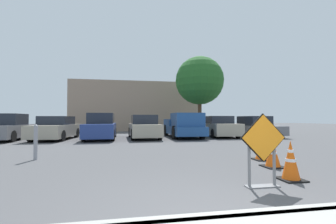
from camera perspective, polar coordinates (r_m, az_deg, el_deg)
name	(u,v)px	position (r m, az deg, el deg)	size (l,w,h in m)	color
ground_plane	(149,141)	(12.63, -4.88, -7.47)	(96.00, 96.00, 0.00)	#4C4C4F
curb_lip	(225,220)	(3.01, 14.18, -25.13)	(21.72, 0.20, 0.14)	#999993
road_closed_sign	(263,146)	(4.56, 22.96, -7.95)	(0.90, 0.20, 1.37)	black
traffic_cone_nearest	(291,161)	(5.38, 28.70, -10.80)	(0.47, 0.47, 0.82)	black
traffic_cone_second	(273,153)	(6.58, 25.06, -9.52)	(0.51, 0.51, 0.73)	black
traffic_cone_third	(262,151)	(7.59, 22.66, -9.03)	(0.51, 0.51, 0.59)	black
parked_car_nearest	(7,128)	(16.29, -35.74, -3.36)	(1.98, 4.15, 1.57)	slate
parked_car_second	(56,129)	(15.42, -26.52, -3.79)	(2.11, 4.45, 1.42)	#A39984
parked_car_third	(101,127)	(14.74, -16.62, -3.71)	(1.86, 4.70, 1.62)	navy
parked_car_fourth	(144,128)	(14.57, -6.11, -3.95)	(1.97, 4.15, 1.51)	#A39984
pickup_truck	(184,127)	(15.18, 4.02, -3.70)	(2.02, 5.14, 1.63)	navy
parked_car_fifth	(219,127)	(16.48, 12.73, -3.72)	(2.08, 4.60, 1.46)	#A39984
parked_car_sixth	(255,127)	(17.47, 21.20, -3.59)	(2.09, 4.61, 1.45)	slate
bollard_nearest	(36,141)	(8.10, -30.58, -6.41)	(0.12, 0.12, 1.09)	gray
building_facade_backdrop	(135,107)	(25.31, -8.38, 1.24)	(13.01, 5.00, 5.13)	gray
street_tree_behind_lot	(200,81)	(19.43, 8.02, 7.88)	(4.08, 4.08, 6.55)	#513823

